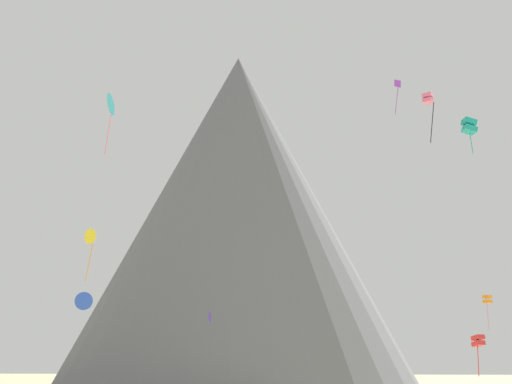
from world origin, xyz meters
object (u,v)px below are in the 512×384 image
(kite_teal_high, at_px, (469,126))
(kite_yellow_mid, at_px, (89,237))
(kite_cyan_mid, at_px, (112,105))
(kite_red_low, at_px, (478,341))
(kite_indigo_low, at_px, (209,317))
(kite_blue_low, at_px, (84,301))
(rock_massif, at_px, (243,219))
(kite_violet_high, at_px, (397,89))
(kite_rainbow_high, at_px, (428,99))
(kite_orange_low, at_px, (487,300))

(kite_teal_high, xyz_separation_m, kite_yellow_mid, (-42.32, -1.26, -11.75))
(kite_cyan_mid, xyz_separation_m, kite_red_low, (30.74, 19.63, -17.88))
(kite_teal_high, distance_m, kite_red_low, 23.81)
(kite_yellow_mid, height_order, kite_red_low, kite_yellow_mid)
(kite_indigo_low, height_order, kite_blue_low, kite_blue_low)
(rock_massif, distance_m, kite_teal_high, 63.68)
(kite_violet_high, bearing_deg, kite_blue_low, 9.65)
(kite_rainbow_high, bearing_deg, rock_massif, -131.20)
(kite_teal_high, relative_size, kite_red_low, 1.05)
(kite_orange_low, bearing_deg, rock_massif, 5.06)
(kite_indigo_low, xyz_separation_m, kite_yellow_mid, (-11.88, -9.87, 8.32))
(kite_blue_low, bearing_deg, kite_cyan_mid, -96.85)
(kite_violet_high, bearing_deg, kite_orange_low, -142.06)
(kite_yellow_mid, bearing_deg, rock_massif, -165.34)
(kite_blue_low, bearing_deg, kite_indigo_low, -36.60)
(kite_yellow_mid, xyz_separation_m, kite_orange_low, (45.79, 15.51, -6.09))
(kite_rainbow_high, height_order, kite_yellow_mid, kite_rainbow_high)
(kite_teal_high, bearing_deg, rock_massif, -161.34)
(kite_indigo_low, height_order, kite_rainbow_high, kite_rainbow_high)
(kite_blue_low, height_order, kite_rainbow_high, kite_rainbow_high)
(rock_massif, bearing_deg, kite_red_low, -62.50)
(kite_indigo_low, distance_m, kite_cyan_mid, 35.94)
(rock_massif, distance_m, kite_violet_high, 52.79)
(kite_indigo_low, distance_m, kite_rainbow_high, 36.25)
(kite_violet_high, relative_size, kite_indigo_low, 3.14)
(kite_rainbow_high, xyz_separation_m, kite_red_low, (3.78, 3.74, -23.45))
(rock_massif, height_order, kite_rainbow_high, rock_massif)
(kite_indigo_low, relative_size, kite_orange_low, 0.33)
(rock_massif, relative_size, kite_yellow_mid, 15.56)
(kite_violet_high, relative_size, kite_yellow_mid, 0.77)
(kite_cyan_mid, bearing_deg, kite_indigo_low, -34.04)
(kite_rainbow_high, bearing_deg, kite_violet_high, -150.89)
(kite_blue_low, xyz_separation_m, kite_red_low, (45.28, -15.19, -5.52))
(kite_violet_high, xyz_separation_m, kite_indigo_low, (-23.84, -0.67, -28.69))
(kite_teal_high, bearing_deg, kite_orange_low, 154.20)
(kite_violet_high, relative_size, kite_cyan_mid, 0.89)
(rock_massif, relative_size, kite_cyan_mid, 18.12)
(kite_orange_low, bearing_deg, kite_rainbow_high, 121.63)
(kite_teal_high, height_order, kite_rainbow_high, kite_teal_high)
(kite_cyan_mid, bearing_deg, kite_rainbow_high, -89.98)
(kite_violet_high, distance_m, kite_yellow_mid, 42.45)
(rock_massif, xyz_separation_m, kite_rainbow_high, (27.05, -62.98, -1.50))
(kite_teal_high, relative_size, kite_indigo_low, 2.81)
(kite_yellow_mid, distance_m, kite_red_low, 42.33)
(kite_indigo_low, bearing_deg, kite_orange_low, 75.54)
(kite_teal_high, relative_size, kite_violet_high, 0.89)
(kite_cyan_mid, bearing_deg, kite_orange_low, -73.58)
(kite_violet_high, relative_size, kite_red_low, 1.17)
(kite_cyan_mid, xyz_separation_m, kite_yellow_mid, (-9.85, 22.90, -6.31))
(kite_violet_high, xyz_separation_m, kite_blue_low, (-40.42, 1.39, -26.42))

